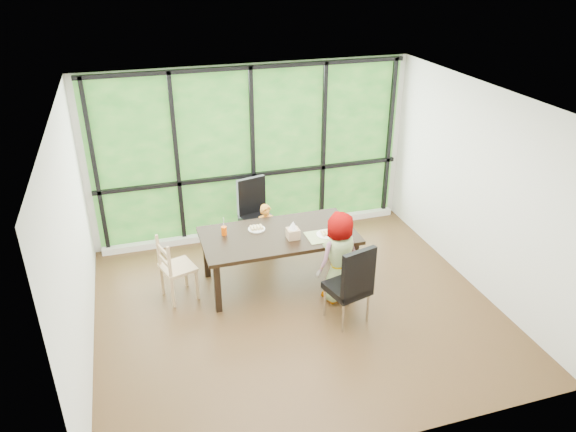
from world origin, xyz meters
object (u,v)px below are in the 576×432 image
(chair_end_beech, at_px, (178,267))
(green_cup, at_px, (346,232))
(dining_table, at_px, (279,258))
(child_older, at_px, (337,257))
(chair_interior_leather, at_px, (347,283))
(tissue_box, at_px, (293,233))
(white_mug, at_px, (342,220))
(child_toddler, at_px, (267,233))
(plate_far, at_px, (257,229))
(plate_near, at_px, (326,235))
(orange_cup, at_px, (224,231))
(chair_window_leather, at_px, (258,215))

(chair_end_beech, height_order, green_cup, chair_end_beech)
(dining_table, height_order, child_older, child_older)
(dining_table, height_order, green_cup, green_cup)
(chair_interior_leather, height_order, chair_end_beech, chair_interior_leather)
(dining_table, distance_m, tissue_box, 0.50)
(chair_interior_leather, bearing_deg, white_mug, -123.12)
(chair_interior_leather, xyz_separation_m, child_older, (0.05, 0.47, 0.08))
(chair_interior_leather, xyz_separation_m, child_toddler, (-0.56, 1.70, -0.10))
(plate_far, bearing_deg, plate_near, -26.57)
(orange_cup, bearing_deg, chair_interior_leather, -44.97)
(chair_interior_leather, bearing_deg, plate_far, -72.44)
(plate_near, height_order, orange_cup, orange_cup)
(dining_table, bearing_deg, orange_cup, 164.77)
(child_toddler, xyz_separation_m, plate_far, (-0.25, -0.43, 0.32))
(orange_cup, bearing_deg, plate_near, -17.54)
(child_toddler, height_order, green_cup, child_toddler)
(orange_cup, bearing_deg, chair_window_leather, 51.92)
(chair_window_leather, bearing_deg, green_cup, -70.81)
(chair_interior_leather, relative_size, plate_near, 4.09)
(plate_far, xyz_separation_m, orange_cup, (-0.45, -0.01, 0.05))
(plate_near, bearing_deg, chair_interior_leather, -92.53)
(chair_interior_leather, height_order, white_mug, chair_interior_leather)
(dining_table, distance_m, child_older, 0.89)
(chair_end_beech, relative_size, orange_cup, 7.64)
(plate_far, height_order, plate_near, plate_near)
(child_older, height_order, plate_near, child_older)
(green_cup, bearing_deg, white_mug, 76.34)
(plate_near, bearing_deg, chair_end_beech, 172.52)
(green_cup, distance_m, white_mug, 0.38)
(chair_interior_leather, height_order, plate_near, chair_interior_leather)
(chair_window_leather, xyz_separation_m, green_cup, (0.87, -1.35, 0.27))
(chair_end_beech, height_order, plate_far, chair_end_beech)
(child_older, relative_size, orange_cup, 10.56)
(child_toddler, bearing_deg, tissue_box, -79.23)
(child_older, xyz_separation_m, orange_cup, (-1.31, 0.79, 0.19))
(chair_window_leather, height_order, tissue_box, chair_window_leather)
(green_cup, bearing_deg, plate_near, 158.92)
(tissue_box, bearing_deg, chair_window_leather, 98.56)
(dining_table, xyz_separation_m, plate_far, (-0.25, 0.21, 0.38))
(white_mug, bearing_deg, child_toddler, 148.09)
(chair_window_leather, bearing_deg, orange_cup, -141.60)
(child_toddler, distance_m, plate_far, 0.59)
(child_older, relative_size, white_mug, 13.88)
(chair_interior_leather, height_order, green_cup, chair_interior_leather)
(plate_far, relative_size, green_cup, 1.89)
(dining_table, distance_m, plate_far, 0.50)
(orange_cup, xyz_separation_m, green_cup, (1.54, -0.50, 0.00))
(chair_window_leather, height_order, child_older, child_older)
(chair_end_beech, relative_size, child_toddler, 1.02)
(dining_table, height_order, chair_end_beech, chair_end_beech)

